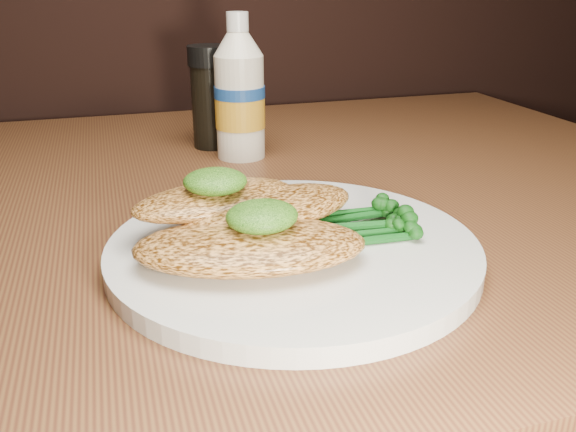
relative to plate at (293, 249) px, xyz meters
name	(u,v)px	position (x,y,z in m)	size (l,w,h in m)	color
plate	(293,249)	(0.00, 0.00, 0.00)	(0.30, 0.30, 0.02)	silver
chicken_front	(250,246)	(-0.04, -0.03, 0.02)	(0.17, 0.09, 0.03)	#DB9145
chicken_mid	(271,208)	(-0.01, 0.02, 0.03)	(0.15, 0.08, 0.02)	#DB9145
chicken_back	(215,199)	(-0.06, 0.04, 0.04)	(0.14, 0.07, 0.02)	#DB9145
pesto_front	(262,216)	(-0.03, -0.03, 0.04)	(0.05, 0.05, 0.02)	#103808
pesto_back	(215,181)	(-0.06, 0.03, 0.05)	(0.05, 0.05, 0.02)	#103808
broccolini_bundle	(341,221)	(0.04, 0.00, 0.02)	(0.14, 0.11, 0.02)	#104915
mayo_bottle	(239,87)	(0.02, 0.29, 0.08)	(0.06, 0.06, 0.17)	beige
pepper_grinder	(210,97)	(0.00, 0.35, 0.06)	(0.05, 0.05, 0.13)	black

